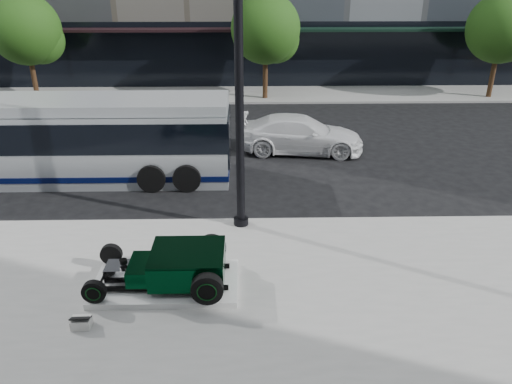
{
  "coord_description": "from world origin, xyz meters",
  "views": [
    {
      "loc": [
        -0.12,
        -15.37,
        7.11
      ],
      "look_at": [
        0.15,
        -2.45,
        1.2
      ],
      "focal_mm": 35.0,
      "sensor_mm": 36.0,
      "label": 1
    }
  ],
  "objects_px": {
    "lamppost": "(239,103)",
    "white_sedan": "(300,134)",
    "hot_rod": "(179,265)",
    "transit_bus": "(59,139)"
  },
  "relations": [
    {
      "from": "transit_bus",
      "to": "white_sedan",
      "type": "distance_m",
      "value": 9.24
    },
    {
      "from": "lamppost",
      "to": "transit_bus",
      "type": "height_order",
      "value": "lamppost"
    },
    {
      "from": "hot_rod",
      "to": "lamppost",
      "type": "bearing_deg",
      "value": 65.09
    },
    {
      "from": "lamppost",
      "to": "white_sedan",
      "type": "xyz_separation_m",
      "value": [
        2.39,
        6.58,
        -3.01
      ]
    },
    {
      "from": "hot_rod",
      "to": "white_sedan",
      "type": "xyz_separation_m",
      "value": [
        3.82,
        9.66,
        0.05
      ]
    },
    {
      "from": "hot_rod",
      "to": "lamppost",
      "type": "distance_m",
      "value": 4.58
    },
    {
      "from": "hot_rod",
      "to": "transit_bus",
      "type": "distance_m",
      "value": 8.68
    },
    {
      "from": "hot_rod",
      "to": "white_sedan",
      "type": "distance_m",
      "value": 10.39
    },
    {
      "from": "hot_rod",
      "to": "white_sedan",
      "type": "bearing_deg",
      "value": 68.42
    },
    {
      "from": "transit_bus",
      "to": "white_sedan",
      "type": "xyz_separation_m",
      "value": [
        8.83,
        2.62,
        -0.74
      ]
    }
  ]
}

